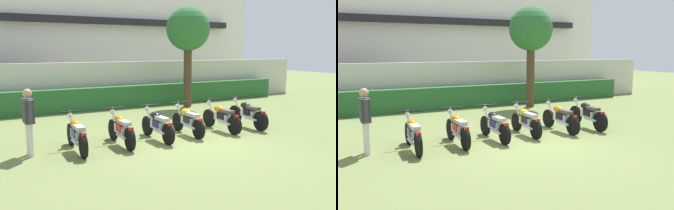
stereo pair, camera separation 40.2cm
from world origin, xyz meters
TOP-DOWN VIEW (x-y plane):
  - ground at (0.00, 0.00)m, footprint 60.00×60.00m
  - building at (0.00, 15.07)m, footprint 24.41×6.50m
  - compound_wall at (0.00, 7.64)m, footprint 23.19×0.30m
  - hedge_row at (0.00, 6.94)m, footprint 18.55×0.70m
  - parked_car at (-3.52, 9.87)m, footprint 4.68×2.48m
  - tree_near_inspector at (3.50, 5.75)m, footprint 1.91×1.91m
  - motorcycle_in_row_0 at (-2.85, 0.95)m, footprint 0.60×1.89m
  - motorcycle_in_row_1 at (-1.66, 0.97)m, footprint 0.60×1.86m
  - motorcycle_in_row_2 at (-0.55, 1.00)m, footprint 0.60×1.85m
  - motorcycle_in_row_3 at (0.53, 1.10)m, footprint 0.60×1.79m
  - motorcycle_in_row_4 at (1.75, 1.06)m, footprint 0.60×1.91m
  - motorcycle_in_row_5 at (2.82, 1.05)m, footprint 0.60×1.95m
  - inspector_person at (-3.93, 1.14)m, footprint 0.22×0.66m

SIDE VIEW (x-z plane):
  - ground at x=0.00m, z-range 0.00..0.00m
  - motorcycle_in_row_3 at x=0.53m, z-range -0.03..0.91m
  - motorcycle_in_row_2 at x=-0.55m, z-range -0.03..0.91m
  - motorcycle_in_row_4 at x=1.75m, z-range -0.03..0.92m
  - motorcycle_in_row_1 at x=-1.66m, z-range -0.03..0.92m
  - motorcycle_in_row_0 at x=-2.85m, z-range -0.03..0.92m
  - motorcycle_in_row_5 at x=2.82m, z-range -0.03..0.94m
  - hedge_row at x=0.00m, z-range 0.00..0.95m
  - parked_car at x=-3.52m, z-range -0.01..1.88m
  - inspector_person at x=-3.93m, z-range 0.14..1.76m
  - compound_wall at x=0.00m, z-range 0.00..1.98m
  - tree_near_inspector at x=3.50m, z-range 1.14..5.51m
  - building at x=0.00m, z-range 0.00..7.75m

